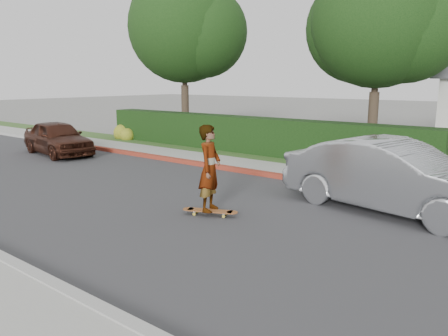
{
  "coord_description": "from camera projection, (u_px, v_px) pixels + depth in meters",
  "views": [
    {
      "loc": [
        7.15,
        -7.11,
        2.95
      ],
      "look_at": [
        1.2,
        0.47,
        1.0
      ],
      "focal_mm": 35.0,
      "sensor_mm": 36.0,
      "label": 1
    }
  ],
  "objects": [
    {
      "name": "ground",
      "position": [
        172.0,
        206.0,
        10.4
      ],
      "size": [
        120.0,
        120.0,
        0.0
      ],
      "primitive_type": "plane",
      "color": "slate",
      "rests_on": "ground"
    },
    {
      "name": "road",
      "position": [
        172.0,
        206.0,
        10.39
      ],
      "size": [
        60.0,
        8.0,
        0.01
      ],
      "primitive_type": "cube",
      "color": "#2D2D30",
      "rests_on": "ground"
    },
    {
      "name": "curb_far",
      "position": [
        266.0,
        174.0,
        13.54
      ],
      "size": [
        60.0,
        0.2,
        0.15
      ],
      "primitive_type": "cube",
      "color": "#9E9E99",
      "rests_on": "ground"
    },
    {
      "name": "curb_red_section",
      "position": [
        155.0,
        157.0,
        16.57
      ],
      "size": [
        12.0,
        0.21,
        0.15
      ],
      "primitive_type": "cube",
      "color": "maroon",
      "rests_on": "ground"
    },
    {
      "name": "sidewalk_far",
      "position": [
        281.0,
        170.0,
        14.24
      ],
      "size": [
        60.0,
        1.6,
        0.12
      ],
      "primitive_type": "cube",
      "color": "gray",
      "rests_on": "ground"
    },
    {
      "name": "planting_strip",
      "position": [
        304.0,
        163.0,
        15.47
      ],
      "size": [
        60.0,
        1.6,
        0.1
      ],
      "primitive_type": "cube",
      "color": "#2D4C1E",
      "rests_on": "ground"
    },
    {
      "name": "hedge",
      "position": [
        245.0,
        135.0,
        17.61
      ],
      "size": [
        15.0,
        1.0,
        1.5
      ],
      "primitive_type": "cube",
      "color": "black",
      "rests_on": "ground"
    },
    {
      "name": "flowering_shrub",
      "position": [
        124.0,
        134.0,
        21.58
      ],
      "size": [
        1.4,
        1.0,
        0.9
      ],
      "color": "#2D4C19",
      "rests_on": "ground"
    },
    {
      "name": "tree_left",
      "position": [
        186.0,
        30.0,
        20.6
      ],
      "size": [
        5.99,
        5.21,
        8.0
      ],
      "color": "#33261C",
      "rests_on": "ground"
    },
    {
      "name": "tree_center",
      "position": [
        380.0,
        24.0,
        15.61
      ],
      "size": [
        5.66,
        4.84,
        7.44
      ],
      "color": "#33261C",
      "rests_on": "ground"
    },
    {
      "name": "skateboard",
      "position": [
        210.0,
        211.0,
        9.63
      ],
      "size": [
        1.24,
        0.73,
        0.12
      ],
      "rotation": [
        0.0,
        0.0,
        0.41
      ],
      "color": "gold",
      "rests_on": "ground"
    },
    {
      "name": "skateboarder",
      "position": [
        210.0,
        168.0,
        9.44
      ],
      "size": [
        0.65,
        0.8,
        1.89
      ],
      "primitive_type": "imported",
      "rotation": [
        0.0,
        0.0,
        1.89
      ],
      "color": "white",
      "rests_on": "skateboard"
    },
    {
      "name": "car_silver",
      "position": [
        393.0,
        177.0,
        9.79
      ],
      "size": [
        5.2,
        2.53,
        1.64
      ],
      "primitive_type": "imported",
      "rotation": [
        0.0,
        0.0,
        1.4
      ],
      "color": "#AAADB1",
      "rests_on": "ground"
    },
    {
      "name": "car_maroon",
      "position": [
        58.0,
        138.0,
        17.43
      ],
      "size": [
        4.2,
        2.24,
        1.36
      ],
      "primitive_type": "imported",
      "rotation": [
        0.0,
        0.0,
        1.41
      ],
      "color": "#3D1D13",
      "rests_on": "ground"
    }
  ]
}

